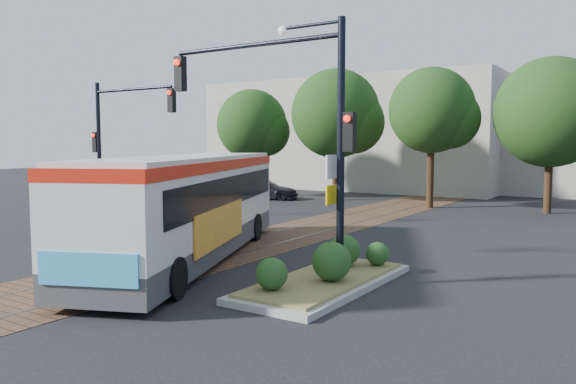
# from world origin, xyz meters

# --- Properties ---
(ground) EXTENTS (120.00, 120.00, 0.00)m
(ground) POSITION_xyz_m (0.00, 0.00, 0.00)
(ground) COLOR black
(ground) RESTS_ON ground
(trackbed) EXTENTS (3.60, 40.00, 0.02)m
(trackbed) POSITION_xyz_m (0.00, 4.00, 0.01)
(trackbed) COLOR brown
(trackbed) RESTS_ON ground
(tree_row) EXTENTS (26.40, 5.60, 7.67)m
(tree_row) POSITION_xyz_m (1.21, 16.42, 4.85)
(tree_row) COLOR #382314
(tree_row) RESTS_ON ground
(warehouses) EXTENTS (40.00, 13.00, 8.00)m
(warehouses) POSITION_xyz_m (-0.53, 28.75, 3.81)
(warehouses) COLOR #ADA899
(warehouses) RESTS_ON ground
(city_bus) EXTENTS (6.58, 11.20, 3.00)m
(city_bus) POSITION_xyz_m (0.06, -0.46, 1.67)
(city_bus) COLOR #414143
(city_bus) RESTS_ON ground
(traffic_island) EXTENTS (2.20, 5.20, 1.13)m
(traffic_island) POSITION_xyz_m (4.82, -0.90, 0.33)
(traffic_island) COLOR gray
(traffic_island) RESTS_ON ground
(signal_pole_main) EXTENTS (5.49, 0.46, 6.00)m
(signal_pole_main) POSITION_xyz_m (3.86, -0.81, 4.16)
(signal_pole_main) COLOR black
(signal_pole_main) RESTS_ON ground
(signal_pole_left) EXTENTS (4.99, 0.34, 6.00)m
(signal_pole_left) POSITION_xyz_m (-8.37, 4.00, 3.86)
(signal_pole_left) COLOR black
(signal_pole_left) RESTS_ON ground
(officer) EXTENTS (0.79, 0.66, 1.85)m
(officer) POSITION_xyz_m (-9.15, 3.76, 0.93)
(officer) COLOR black
(officer) RESTS_ON ground
(parked_car) EXTENTS (4.39, 2.86, 1.18)m
(parked_car) POSITION_xyz_m (-8.34, 15.01, 0.59)
(parked_car) COLOR black
(parked_car) RESTS_ON ground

